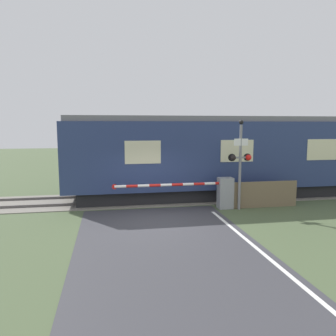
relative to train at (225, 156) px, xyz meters
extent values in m
plane|color=#475638|center=(-3.89, -3.78, -1.96)|extent=(80.00, 80.00, 0.00)
cube|color=slate|center=(-3.89, 0.00, -1.94)|extent=(36.00, 3.20, 0.03)
cube|color=#595451|center=(-3.89, -0.72, -1.88)|extent=(36.00, 0.08, 0.10)
cube|color=#595451|center=(-3.89, 0.72, -1.88)|extent=(36.00, 0.08, 0.10)
cube|color=black|center=(0.00, 0.00, -1.66)|extent=(13.76, 2.43, 0.60)
cube|color=navy|center=(0.00, 0.00, 0.13)|extent=(14.95, 2.86, 2.99)
cube|color=slate|center=(0.00, 0.00, 1.75)|extent=(14.66, 2.63, 0.24)
cube|color=beige|center=(4.11, -1.44, 0.36)|extent=(1.50, 0.02, 0.96)
cube|color=beige|center=(0.00, -1.44, 0.36)|extent=(1.50, 0.02, 0.96)
cube|color=beige|center=(-4.11, -1.44, 0.36)|extent=(1.50, 0.02, 0.96)
cube|color=gray|center=(-0.80, -2.26, -1.32)|extent=(0.60, 0.44, 1.29)
cylinder|color=gray|center=(-0.80, -2.26, -0.89)|extent=(0.16, 0.16, 0.18)
cylinder|color=red|center=(-1.03, -2.26, -0.89)|extent=(0.45, 0.11, 0.11)
cylinder|color=white|center=(-1.48, -2.26, -0.89)|extent=(0.45, 0.11, 0.11)
cylinder|color=red|center=(-1.93, -2.26, -0.89)|extent=(0.45, 0.11, 0.11)
cylinder|color=white|center=(-2.38, -2.26, -0.89)|extent=(0.45, 0.11, 0.11)
cylinder|color=red|center=(-2.83, -2.26, -0.89)|extent=(0.45, 0.11, 0.11)
cylinder|color=white|center=(-3.29, -2.26, -0.89)|extent=(0.45, 0.11, 0.11)
cylinder|color=red|center=(-3.74, -2.26, -0.89)|extent=(0.45, 0.11, 0.11)
cylinder|color=white|center=(-4.19, -2.26, -0.89)|extent=(0.45, 0.11, 0.11)
cylinder|color=red|center=(-4.64, -2.26, -0.89)|extent=(0.45, 0.11, 0.11)
cylinder|color=white|center=(-5.09, -2.26, -0.89)|extent=(0.45, 0.11, 0.11)
cylinder|color=red|center=(-5.32, -2.26, -0.89)|extent=(0.20, 0.02, 0.20)
cylinder|color=gray|center=(-0.29, -2.50, -0.24)|extent=(0.11, 0.11, 3.44)
cube|color=gray|center=(-0.29, -2.50, 0.18)|extent=(0.78, 0.07, 0.07)
sphere|color=black|center=(-0.63, -2.55, 0.18)|extent=(0.24, 0.24, 0.24)
sphere|color=red|center=(0.04, -2.55, 0.18)|extent=(0.24, 0.24, 0.24)
cylinder|color=black|center=(-0.63, -2.44, 0.18)|extent=(0.30, 0.06, 0.30)
cylinder|color=black|center=(0.04, -2.44, 0.18)|extent=(0.30, 0.06, 0.30)
cube|color=white|center=(-0.29, -2.54, 0.80)|extent=(0.58, 0.02, 0.28)
sphere|color=black|center=(-0.29, -2.50, 1.58)|extent=(0.18, 0.18, 0.18)
cube|color=#726047|center=(0.77, -2.39, -1.41)|extent=(3.10, 0.06, 1.10)
camera|label=1|loc=(-5.51, -14.87, 1.47)|focal=35.00mm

